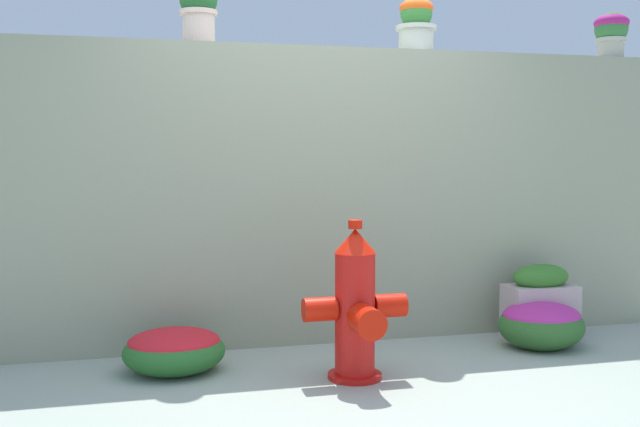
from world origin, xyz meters
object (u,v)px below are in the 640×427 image
flower_bush_right (541,323)px  planter_box (540,304)px  potted_plant_1 (198,6)px  potted_plant_2 (416,22)px  potted_plant_3 (611,32)px  flower_bush_left (174,349)px  fire_hydrant (356,308)px

flower_bush_right → planter_box: size_ratio=1.09×
potted_plant_1 → potted_plant_2: (1.52, -0.05, -0.05)m
potted_plant_3 → flower_bush_left: (-3.36, -0.58, -2.10)m
potted_plant_3 → potted_plant_2: bearing=-178.8°
potted_plant_2 → flower_bush_left: size_ratio=0.62×
potted_plant_2 → flower_bush_left: potted_plant_2 is taller
potted_plant_1 → potted_plant_3: (3.13, -0.02, -0.04)m
flower_bush_left → potted_plant_3: bearing=9.8°
fire_hydrant → planter_box: (1.52, 0.55, -0.16)m
potted_plant_2 → planter_box: size_ratio=0.71×
fire_hydrant → flower_bush_right: size_ratio=1.58×
planter_box → potted_plant_3: bearing=28.1°
potted_plant_3 → planter_box: 2.19m
potted_plant_1 → potted_plant_3: size_ratio=1.19×
potted_plant_2 → potted_plant_1: bearing=178.0°
potted_plant_2 → potted_plant_3: 1.61m
potted_plant_1 → potted_plant_2: bearing=-2.0°
flower_bush_left → flower_bush_right: (2.44, -0.04, 0.02)m
potted_plant_1 → potted_plant_3: bearing=-0.4°
flower_bush_left → potted_plant_2: bearing=17.4°
potted_plant_1 → flower_bush_right: potted_plant_1 is taller
flower_bush_right → potted_plant_3: bearing=33.9°
potted_plant_1 → planter_box: size_ratio=0.79×
potted_plant_2 → potted_plant_3: bearing=1.2°
fire_hydrant → flower_bush_left: (-1.01, 0.41, -0.28)m
planter_box → potted_plant_2: bearing=153.0°
fire_hydrant → flower_bush_left: bearing=158.0°
potted_plant_1 → flower_bush_left: bearing=-110.7°
potted_plant_1 → flower_bush_right: size_ratio=0.72×
potted_plant_2 → planter_box: bearing=-27.0°
potted_plant_2 → potted_plant_3: size_ratio=1.06×
potted_plant_3 → flower_bush_left: bearing=-170.2°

